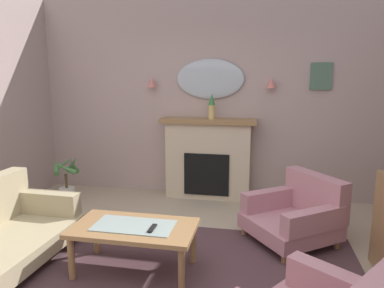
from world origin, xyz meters
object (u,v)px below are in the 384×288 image
wall_sconce_left (152,82)px  tv_remote (152,229)px  wall_mirror (210,79)px  coffee_table (134,232)px  framed_picture (321,76)px  mantel_vase_right (212,105)px  potted_plant_small_fern (67,179)px  fireplace (208,159)px  armchair_in_corner (297,214)px  wall_sconce_right (271,83)px

wall_sconce_left → tv_remote: size_ratio=0.88×
wall_mirror → coffee_table: 2.65m
framed_picture → tv_remote: framed_picture is taller
mantel_vase_right → potted_plant_small_fern: bearing=-166.1°
wall_mirror → tv_remote: size_ratio=6.00×
wall_mirror → fireplace: bearing=-90.0°
tv_remote → potted_plant_small_fern: (-1.79, 1.65, -0.14)m
framed_picture → armchair_in_corner: framed_picture is taller
wall_mirror → wall_sconce_right: (0.85, -0.05, -0.05)m
mantel_vase_right → armchair_in_corner: 1.91m
tv_remote → armchair_in_corner: armchair_in_corner is taller
mantel_vase_right → wall_sconce_left: wall_sconce_left is taller
wall_sconce_right → coffee_table: bearing=-118.3°
fireplace → coffee_table: size_ratio=1.24×
mantel_vase_right → potted_plant_small_fern: size_ratio=0.55×
wall_mirror → coffee_table: wall_mirror is taller
wall_mirror → framed_picture: bearing=0.4°
wall_sconce_left → framed_picture: bearing=1.5°
coffee_table → potted_plant_small_fern: size_ratio=1.69×
wall_mirror → armchair_in_corner: 2.25m
wall_mirror → wall_sconce_left: 0.85m
coffee_table → tv_remote: tv_remote is taller
coffee_table → tv_remote: size_ratio=6.88×
mantel_vase_right → wall_mirror: (-0.05, 0.17, 0.36)m
fireplace → wall_mirror: bearing=90.0°
potted_plant_small_fern → mantel_vase_right: bearing=13.9°
wall_sconce_left → tv_remote: bearing=-72.9°
fireplace → tv_remote: (-0.16, -2.17, -0.12)m
fireplace → armchair_in_corner: size_ratio=1.20×
wall_sconce_left → coffee_table: (0.51, -2.21, -1.28)m
framed_picture → potted_plant_small_fern: bearing=-168.9°
wall_sconce_right → potted_plant_small_fern: (-2.80, -0.62, -1.35)m
framed_picture → coffee_table: 3.23m
mantel_vase_right → coffee_table: bearing=-100.6°
wall_sconce_left → wall_sconce_right: size_ratio=1.00×
mantel_vase_right → framed_picture: (1.45, 0.18, 0.40)m
fireplace → framed_picture: (1.50, 0.15, 1.18)m
wall_mirror → potted_plant_small_fern: size_ratio=1.47×
wall_sconce_left → coffee_table: size_ratio=0.13×
framed_picture → wall_sconce_left: bearing=-178.5°
wall_mirror → potted_plant_small_fern: (-1.95, -0.67, -1.40)m
tv_remote → armchair_in_corner: (1.30, 0.98, -0.15)m
mantel_vase_right → framed_picture: bearing=7.1°
wall_mirror → framed_picture: 1.50m
fireplace → framed_picture: 1.91m
fireplace → tv_remote: 2.18m
tv_remote → armchair_in_corner: bearing=36.9°
framed_picture → potted_plant_small_fern: framed_picture is taller
wall_mirror → tv_remote: wall_mirror is taller
fireplace → wall_mirror: 1.15m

